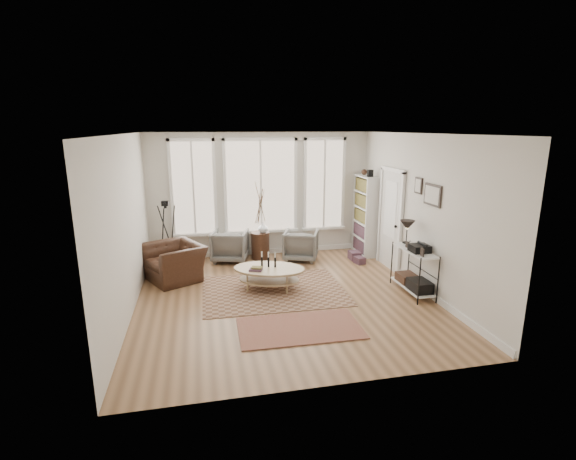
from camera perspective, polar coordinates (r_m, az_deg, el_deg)
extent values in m
plane|color=#9B714A|center=(7.69, -0.53, -9.12)|extent=(5.50, 5.50, 0.00)
plane|color=white|center=(7.08, -0.58, 13.03)|extent=(5.50, 5.50, 0.00)
cube|color=silver|center=(9.91, -3.75, 4.84)|extent=(5.20, 0.04, 2.90)
cube|color=silver|center=(4.69, 6.22, -5.62)|extent=(5.20, 0.04, 2.90)
cube|color=silver|center=(7.21, -21.25, 0.46)|extent=(0.04, 5.50, 2.90)
cube|color=silver|center=(8.16, 17.64, 2.24)|extent=(0.04, 5.50, 2.90)
cube|color=white|center=(10.21, -3.62, -2.90)|extent=(5.10, 0.04, 0.12)
cube|color=white|center=(8.53, 16.87, -6.94)|extent=(0.03, 5.40, 0.12)
cube|color=tan|center=(9.86, -3.75, 5.97)|extent=(1.60, 0.03, 2.10)
cube|color=tan|center=(9.76, -12.83, 5.57)|extent=(0.90, 0.03, 2.10)
cube|color=tan|center=(10.20, 4.95, 6.21)|extent=(0.90, 0.03, 2.10)
cube|color=white|center=(9.84, -3.73, 5.95)|extent=(1.74, 0.06, 2.24)
cube|color=white|center=(9.74, -12.83, 5.55)|extent=(1.04, 0.06, 2.24)
cube|color=white|center=(10.18, 4.98, 6.19)|extent=(1.04, 0.06, 2.24)
cube|color=white|center=(10.03, -3.62, -0.19)|extent=(4.10, 0.12, 0.06)
cube|color=silver|center=(9.23, 13.84, 1.25)|extent=(0.04, 0.88, 2.10)
cube|color=white|center=(9.17, 13.82, 2.76)|extent=(0.01, 0.55, 1.20)
cube|color=white|center=(8.79, 15.13, 0.55)|extent=(0.06, 0.08, 2.18)
cube|color=white|center=(9.65, 12.51, 1.87)|extent=(0.06, 0.08, 2.18)
cube|color=white|center=(9.05, 14.16, 7.99)|extent=(0.06, 1.06, 0.08)
sphere|color=black|center=(8.93, 14.48, 0.46)|extent=(0.06, 0.06, 0.06)
cube|color=white|center=(9.78, 11.37, 1.48)|extent=(0.30, 0.03, 1.90)
cube|color=white|center=(10.52, 9.61, 2.43)|extent=(0.30, 0.03, 1.90)
cube|color=white|center=(10.20, 11.24, 2.00)|extent=(0.02, 0.85, 1.90)
cube|color=white|center=(10.15, 10.46, 1.97)|extent=(0.30, 0.81, 1.90)
cube|color=maroon|center=(10.15, 10.46, 1.97)|extent=(0.24, 0.75, 1.76)
cube|color=black|center=(9.80, 11.17, 7.63)|extent=(0.12, 0.10, 0.16)
sphere|color=#3C2318|center=(10.13, 10.39, 7.80)|extent=(0.14, 0.14, 0.14)
cube|color=white|center=(8.17, 16.64, -7.41)|extent=(0.37, 1.07, 0.03)
cube|color=white|center=(7.95, 16.98, -2.69)|extent=(0.37, 1.07, 0.02)
cylinder|color=black|center=(7.55, 17.50, -6.78)|extent=(0.02, 0.02, 0.85)
cylinder|color=black|center=(7.73, 19.84, -6.48)|extent=(0.02, 0.02, 0.85)
cylinder|color=black|center=(8.43, 14.00, -4.36)|extent=(0.02, 0.02, 0.85)
cylinder|color=black|center=(8.59, 16.16, -4.16)|extent=(0.02, 0.02, 0.85)
cylinder|color=black|center=(8.23, 15.85, -1.66)|extent=(0.14, 0.14, 0.02)
cylinder|color=black|center=(8.20, 15.91, -0.71)|extent=(0.02, 0.02, 0.30)
cone|color=black|center=(8.15, 16.00, 0.65)|extent=(0.28, 0.28, 0.18)
cube|color=black|center=(7.80, 17.55, -2.40)|extent=(0.32, 0.30, 0.13)
cube|color=black|center=(7.93, 17.55, -7.28)|extent=(0.32, 0.45, 0.20)
cube|color=#3C2318|center=(8.32, 15.96, -6.31)|extent=(0.32, 0.40, 0.16)
cube|color=black|center=(7.53, 17.90, -2.94)|extent=(0.02, 0.10, 0.14)
cube|color=black|center=(7.98, 15.99, -1.92)|extent=(0.02, 0.10, 0.12)
cube|color=black|center=(7.75, 19.18, 4.53)|extent=(0.03, 0.52, 0.38)
cube|color=silver|center=(7.74, 19.08, 4.53)|extent=(0.01, 0.44, 0.30)
cube|color=black|center=(8.16, 17.43, 5.82)|extent=(0.03, 0.24, 0.30)
cube|color=silver|center=(8.15, 17.34, 5.82)|extent=(0.01, 0.18, 0.24)
cube|color=brown|center=(7.96, -1.98, -8.26)|extent=(2.67, 2.02, 0.01)
cube|color=maroon|center=(6.57, 1.61, -13.22)|extent=(1.89, 1.08, 0.01)
ellipsoid|color=tan|center=(7.99, -2.59, -6.76)|extent=(1.32, 1.07, 0.03)
ellipsoid|color=tan|center=(7.92, -2.61, -5.32)|extent=(1.55, 1.25, 0.04)
cylinder|color=tan|center=(7.74, -5.07, -7.49)|extent=(0.04, 0.04, 0.38)
cylinder|color=tan|center=(7.86, 0.36, -7.10)|extent=(0.04, 0.04, 0.38)
cylinder|color=tan|center=(8.14, -5.44, -6.41)|extent=(0.04, 0.04, 0.38)
cylinder|color=tan|center=(8.25, -0.28, -6.07)|extent=(0.04, 0.04, 0.38)
cylinder|color=black|center=(7.91, -3.60, -4.46)|extent=(0.04, 0.04, 0.19)
cylinder|color=black|center=(7.93, -2.68, -4.40)|extent=(0.04, 0.04, 0.19)
cylinder|color=black|center=(7.95, -1.78, -4.34)|extent=(0.04, 0.04, 0.19)
cube|color=#344E29|center=(7.77, -4.36, -5.30)|extent=(0.23, 0.17, 0.06)
imported|color=slate|center=(9.67, -7.90, -2.11)|extent=(0.96, 0.97, 0.72)
imported|color=slate|center=(9.67, 1.78, -2.06)|extent=(0.97, 0.99, 0.70)
cylinder|color=#3C2318|center=(9.75, -3.80, -2.13)|extent=(0.42, 0.42, 0.63)
imported|color=silver|center=(9.62, -3.45, 0.34)|extent=(0.30, 0.30, 0.24)
imported|color=#3C2318|center=(8.73, -15.24, -4.24)|extent=(1.44, 1.38, 0.73)
cylinder|color=black|center=(9.23, -16.43, 3.07)|extent=(0.06, 0.06, 0.06)
cube|color=black|center=(9.22, -16.46, 3.52)|extent=(0.16, 0.12, 0.10)
cylinder|color=black|center=(9.14, -16.50, 3.43)|extent=(0.06, 0.08, 0.06)
cube|color=maroon|center=(9.86, 9.08, -3.45)|extent=(0.23, 0.30, 0.19)
cube|color=maroon|center=(9.59, 9.74, -4.10)|extent=(0.25, 0.28, 0.15)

